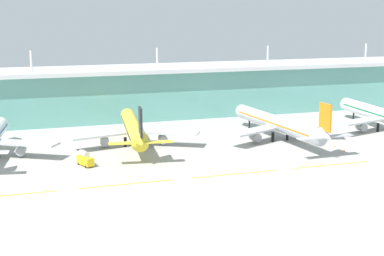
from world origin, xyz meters
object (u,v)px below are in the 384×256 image
object	(u,v)px
fuel_truck	(85,159)
safety_cone_nose_front	(344,150)
safety_cone_left_wingtip	(335,146)
airliner_farthest	(383,115)
airliner_near_middle	(133,129)
airliner_far_middle	(278,124)

from	to	relation	value
fuel_truck	safety_cone_nose_front	world-z (taller)	fuel_truck
safety_cone_left_wingtip	airliner_farthest	bearing A→B (deg)	29.49
airliner_farthest	safety_cone_nose_front	size ratio (longest dim) A/B	102.26
airliner_near_middle	airliner_farthest	size ratio (longest dim) A/B	0.91
airliner_far_middle	safety_cone_nose_front	bearing A→B (deg)	-60.53
airliner_near_middle	safety_cone_left_wingtip	bearing A→B (deg)	-20.61
airliner_near_middle	airliner_far_middle	distance (m)	56.13
fuel_truck	airliner_far_middle	bearing A→B (deg)	11.01
safety_cone_nose_front	safety_cone_left_wingtip	bearing A→B (deg)	86.63
airliner_far_middle	fuel_truck	size ratio (longest dim) A/B	9.29
safety_cone_left_wingtip	airliner_near_middle	bearing A→B (deg)	159.39
airliner_farthest	fuel_truck	xyz separation A→B (m)	(-127.11, -17.54, -4.19)
safety_cone_nose_front	airliner_far_middle	bearing A→B (deg)	119.47
airliner_near_middle	airliner_farthest	distance (m)	105.66
airliner_far_middle	airliner_farthest	world-z (taller)	same
airliner_far_middle	safety_cone_nose_front	distance (m)	28.89
airliner_far_middle	safety_cone_left_wingtip	xyz separation A→B (m)	(14.30, -17.66, -6.11)
airliner_far_middle	fuel_truck	bearing A→B (deg)	-168.99
airliner_near_middle	airliner_far_middle	world-z (taller)	same
airliner_far_middle	safety_cone_nose_front	xyz separation A→B (m)	(13.89, -24.58, -6.11)
airliner_near_middle	safety_cone_nose_front	size ratio (longest dim) A/B	93.41
airliner_far_middle	fuel_truck	distance (m)	78.64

